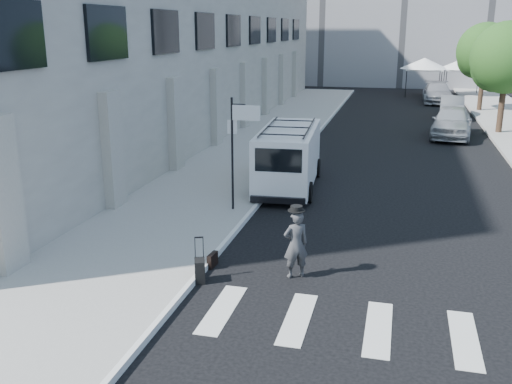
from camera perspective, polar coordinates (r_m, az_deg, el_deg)
The scene contains 15 objects.
ground at distance 14.58m, azimuth 3.97°, elevation -6.75°, with size 120.00×120.00×0.00m, color black.
sidewalk_left at distance 30.48m, azimuth 1.57°, elevation 5.57°, with size 4.50×48.00×0.15m, color gray.
building_left at distance 34.16m, azimuth -10.02°, elevation 16.47°, with size 10.00×44.00×12.00m, color gray.
sign_pole at distance 17.36m, azimuth -1.66°, elevation 6.15°, with size 1.03×0.07×3.50m.
tree_near at distance 33.83m, azimuth 23.58°, elevation 11.98°, with size 3.80×3.83×6.03m.
tree_far at distance 42.73m, azimuth 21.77°, elevation 12.77°, with size 3.80×3.83×6.03m.
tent_left at distance 51.35m, azimuth 16.50°, elevation 12.20°, with size 4.00×4.00×3.20m.
tent_right at distance 52.05m, azimuth 20.07°, elevation 11.94°, with size 4.00×4.00×3.20m.
businessman at distance 13.31m, azimuth 4.00°, elevation -5.24°, with size 0.60×0.39×1.64m, color #3C3C3E.
briefcase at distance 14.12m, azimuth -4.38°, elevation -6.80°, with size 0.12×0.44×0.34m, color black.
suitcase at distance 13.30m, azimuth -5.64°, elevation -7.82°, with size 0.35×0.43×1.05m.
cargo_van at distance 20.87m, azimuth 3.32°, elevation 3.58°, with size 2.34×5.87×2.18m.
parked_car_a at distance 32.21m, azimuth 18.99°, elevation 6.66°, with size 1.98×4.93×1.68m, color #9FA2A6.
parked_car_b at distance 39.54m, azimuth 19.00°, elevation 8.04°, with size 1.45×4.17×1.37m, color #55585C.
parked_car_c at distance 47.11m, azimuth 17.69°, elevation 9.42°, with size 2.14×5.26×1.53m, color #999AA0.
Camera 1 is at (2.34, -13.23, 5.66)m, focal length 40.00 mm.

